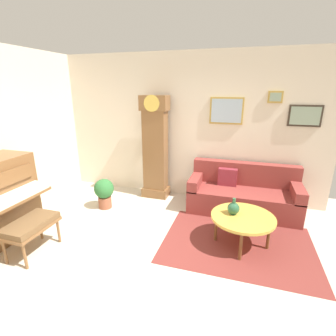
% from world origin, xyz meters
% --- Properties ---
extents(ground_plane, '(6.40, 6.00, 0.10)m').
position_xyz_m(ground_plane, '(0.00, 0.00, -0.05)').
color(ground_plane, beige).
extents(wall_back, '(5.30, 0.13, 2.80)m').
position_xyz_m(wall_back, '(0.02, 2.40, 1.40)').
color(wall_back, beige).
rests_on(wall_back, ground_plane).
extents(area_rug, '(2.10, 1.50, 0.01)m').
position_xyz_m(area_rug, '(1.14, 0.82, 0.00)').
color(area_rug, maroon).
rests_on(area_rug, ground_plane).
extents(piano_bench, '(0.42, 0.70, 0.48)m').
position_xyz_m(piano_bench, '(-1.50, -0.17, 0.41)').
color(piano_bench, brown).
rests_on(piano_bench, ground_plane).
extents(grandfather_clock, '(0.52, 0.34, 2.03)m').
position_xyz_m(grandfather_clock, '(-0.56, 2.10, 0.96)').
color(grandfather_clock, brown).
rests_on(grandfather_clock, ground_plane).
extents(couch, '(1.90, 0.80, 0.84)m').
position_xyz_m(couch, '(1.17, 1.96, 0.31)').
color(couch, maroon).
rests_on(couch, ground_plane).
extents(coffee_table, '(0.88, 0.88, 0.45)m').
position_xyz_m(coffee_table, '(1.19, 0.84, 0.42)').
color(coffee_table, gold).
rests_on(coffee_table, ground_plane).
extents(green_jug, '(0.17, 0.17, 0.24)m').
position_xyz_m(green_jug, '(1.05, 0.87, 0.54)').
color(green_jug, '#234C33').
rests_on(green_jug, coffee_table).
extents(potted_plant, '(0.36, 0.36, 0.56)m').
position_xyz_m(potted_plant, '(-1.28, 1.31, 0.32)').
color(potted_plant, '#935138').
rests_on(potted_plant, ground_plane).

